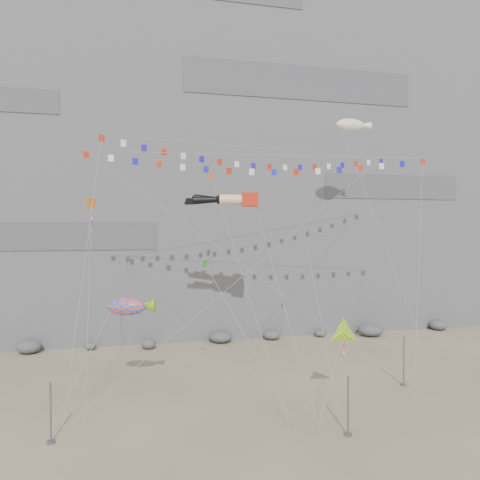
% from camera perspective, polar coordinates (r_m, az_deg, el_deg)
% --- Properties ---
extents(ground, '(120.00, 120.00, 0.00)m').
position_cam_1_polar(ground, '(37.93, 2.80, -18.31)').
color(ground, tan).
rests_on(ground, ground).
extents(cliff, '(80.00, 28.00, 50.00)m').
position_cam_1_polar(cliff, '(68.15, -4.85, 11.71)').
color(cliff, slate).
rests_on(cliff, ground).
extents(talus_boulders, '(60.00, 3.00, 1.20)m').
position_cam_1_polar(talus_boulders, '(53.66, -2.37, -11.74)').
color(talus_boulders, '#5D5D62').
rests_on(talus_boulders, ground).
extents(anchor_pole_left, '(0.12, 0.12, 3.66)m').
position_cam_1_polar(anchor_pole_left, '(31.68, -22.08, -18.94)').
color(anchor_pole_left, slate).
rests_on(anchor_pole_left, ground).
extents(anchor_pole_center, '(0.12, 0.12, 3.68)m').
position_cam_1_polar(anchor_pole_center, '(31.28, 13.04, -19.12)').
color(anchor_pole_center, slate).
rests_on(anchor_pole_center, ground).
extents(anchor_pole_right, '(0.12, 0.12, 4.00)m').
position_cam_1_polar(anchor_pole_right, '(41.47, 19.33, -13.76)').
color(anchor_pole_right, slate).
rests_on(anchor_pole_right, ground).
extents(legs_kite, '(6.93, 15.55, 20.45)m').
position_cam_1_polar(legs_kite, '(41.85, -1.27, 4.91)').
color(legs_kite, red).
rests_on(legs_kite, ground).
extents(flag_banner_upper, '(30.33, 13.92, 28.01)m').
position_cam_1_polar(flag_banner_upper, '(44.12, 2.62, 11.08)').
color(flag_banner_upper, red).
rests_on(flag_banner_upper, ground).
extents(flag_banner_lower, '(29.33, 8.22, 22.77)m').
position_cam_1_polar(flag_banner_lower, '(40.99, 2.83, 10.28)').
color(flag_banner_lower, red).
rests_on(flag_banner_lower, ground).
extents(harlequin_kite, '(1.77, 8.39, 16.50)m').
position_cam_1_polar(harlequin_kite, '(38.69, -17.66, 4.17)').
color(harlequin_kite, red).
rests_on(harlequin_kite, ground).
extents(fish_windsock, '(6.90, 7.10, 10.19)m').
position_cam_1_polar(fish_windsock, '(36.51, -13.69, -7.89)').
color(fish_windsock, '#FF500D').
rests_on(fish_windsock, ground).
extents(delta_kite, '(4.63, 3.63, 7.25)m').
position_cam_1_polar(delta_kite, '(34.95, 12.56, -11.10)').
color(delta_kite, '#EEB70C').
rests_on(delta_kite, ground).
extents(blimp_windsock, '(4.16, 12.64, 26.25)m').
position_cam_1_polar(blimp_windsock, '(50.44, 13.30, 13.43)').
color(blimp_windsock, white).
rests_on(blimp_windsock, ground).
extents(small_kite_a, '(3.38, 14.69, 22.67)m').
position_cam_1_polar(small_kite_a, '(43.10, -3.42, 7.48)').
color(small_kite_a, '#FF5815').
rests_on(small_kite_a, ground).
extents(small_kite_b, '(3.05, 13.48, 18.05)m').
position_cam_1_polar(small_kite_b, '(43.82, 7.93, 0.58)').
color(small_kite_b, purple).
rests_on(small_kite_b, ground).
extents(small_kite_c, '(5.31, 8.46, 13.51)m').
position_cam_1_polar(small_kite_c, '(36.47, -4.18, -3.11)').
color(small_kite_c, '#19A41A').
rests_on(small_kite_c, ground).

